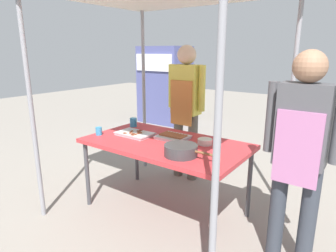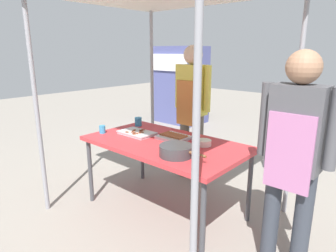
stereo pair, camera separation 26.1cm
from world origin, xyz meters
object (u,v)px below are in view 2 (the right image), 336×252
Objects in this scene: stall_table at (165,147)px; tray_grilled_sausages at (173,137)px; drink_cup_near_edge at (138,122)px; condiment_bowl at (204,143)px; drink_cup_by_wok at (102,129)px; tray_meat_skewers at (137,133)px; vendor_woman at (192,102)px; neighbor_stall_left at (181,85)px; cooking_wok at (176,150)px; customer_nearby at (294,149)px.

tray_grilled_sausages reaches higher than stall_table.
drink_cup_near_edge reaches higher than stall_table.
condiment_bowl is 1.68× the size of drink_cup_by_wok.
tray_meat_skewers is 0.23× the size of vendor_woman.
tray_grilled_sausages is at bearing -52.20° from neighbor_stall_left.
cooking_wok reaches higher than stall_table.
customer_nearby is at bearing 150.12° from vendor_woman.
condiment_bowl reaches higher than tray_grilled_sausages.
cooking_wok reaches higher than tray_grilled_sausages.
tray_grilled_sausages is 0.35m from condiment_bowl.
drink_cup_near_edge is at bearing 56.79° from vendor_woman.
drink_cup_near_edge is (-0.66, 0.13, 0.03)m from tray_grilled_sausages.
vendor_woman is (0.37, 0.56, 0.21)m from drink_cup_near_edge.
customer_nearby reaches higher than tray_grilled_sausages.
vendor_woman reaches higher than drink_cup_near_edge.
condiment_bowl is (0.35, 0.03, 0.01)m from tray_grilled_sausages.
tray_grilled_sausages is 0.19× the size of customer_nearby.
drink_cup_by_wok is at bearing -160.63° from condiment_bowl.
neighbor_stall_left is (-2.08, 2.36, -0.15)m from vendor_woman.
vendor_woman is (-0.64, 0.66, 0.23)m from condiment_bowl.
vendor_woman is at bearing 82.60° from tray_meat_skewers.
neighbor_stall_left is (-1.71, 2.92, 0.06)m from drink_cup_near_edge.
tray_grilled_sausages is 0.79× the size of tray_meat_skewers.
customer_nearby is 4.84m from neighbor_stall_left.
customer_nearby is 0.95× the size of neighbor_stall_left.
stall_table is at bearing 177.49° from customer_nearby.
tray_grilled_sausages is 0.42m from tray_meat_skewers.
drink_cup_by_wok is 1.97m from customer_nearby.
cooking_wok is at bearing -92.44° from condiment_bowl.
drink_cup_by_wok is at bearing -146.89° from tray_meat_skewers.
customer_nearby is at bearing -2.51° from stall_table.
condiment_bowl is 0.08× the size of vendor_woman.
customer_nearby reaches higher than cooking_wok.
drink_cup_near_edge is at bearing 153.88° from cooking_wok.
cooking_wok is 0.27× the size of vendor_woman.
condiment_bowl is 0.95m from vendor_woman.
drink_cup_by_wok reaches higher than condiment_bowl.
drink_cup_by_wok is (-0.32, -0.21, 0.02)m from tray_meat_skewers.
neighbor_stall_left reaches higher than customer_nearby.
tray_meat_skewers is 0.77m from cooking_wok.
drink_cup_near_edge is (-1.01, 0.10, 0.02)m from condiment_bowl.
tray_meat_skewers is 0.24× the size of customer_nearby.
condiment_bowl is 0.92m from customer_nearby.
vendor_woman is (-0.29, 0.69, 0.24)m from tray_grilled_sausages.
stall_table is 0.43m from cooking_wok.
stall_table is 4.12× the size of tray_meat_skewers.
tray_grilled_sausages is 3.87m from neighbor_stall_left.
condiment_bowl is at bearing 134.11° from vendor_woman.
stall_table is at bearing -156.40° from condiment_bowl.
customer_nearby is at bearing -8.32° from tray_grilled_sausages.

